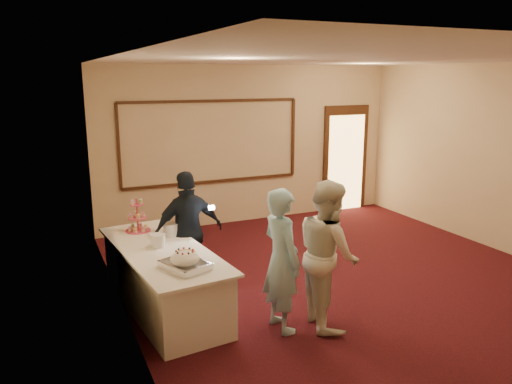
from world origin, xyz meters
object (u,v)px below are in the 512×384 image
plate_stack_a (158,241)px  man (281,260)px  cupcake_stand (137,218)px  tart (186,255)px  guest (188,231)px  pavlova_tray (185,261)px  plate_stack_b (171,230)px  buffet_table (164,278)px  woman (328,253)px

plate_stack_a → man: man is taller
cupcake_stand → tart: cupcake_stand is taller
tart → guest: guest is taller
pavlova_tray → plate_stack_b: bearing=82.8°
plate_stack_b → tart: (-0.05, -0.83, -0.06)m
buffet_table → tart: size_ratio=9.31×
buffet_table → tart: 0.60m
cupcake_stand → plate_stack_b: (0.35, -0.38, -0.09)m
plate_stack_b → tart: 0.84m
man → guest: (-0.62, 1.48, -0.01)m
plate_stack_a → guest: bearing=36.5°
man → woman: woman is taller
tart → cupcake_stand: bearing=104.0°
tart → woman: 1.62m
tart → man: (0.91, -0.63, 0.02)m
plate_stack_a → man: size_ratio=0.12×
man → plate_stack_b: bearing=25.6°
pavlova_tray → tart: pavlova_tray is taller
tart → guest: 0.89m
pavlova_tray → tart: 0.35m
tart → woman: (1.44, -0.73, 0.05)m
plate_stack_b → tart: plate_stack_b is taller
cupcake_stand → tart: 1.26m
plate_stack_a → plate_stack_b: size_ratio=0.94×
tart → guest: bearing=71.4°
plate_stack_a → woman: 2.05m
tart → guest: (0.28, 0.84, 0.00)m
pavlova_tray → plate_stack_a: pavlova_tray is taller
man → woman: bearing=-105.1°
cupcake_stand → plate_stack_b: bearing=-47.7°
plate_stack_a → woman: size_ratio=0.11×
plate_stack_b → guest: bearing=2.5°
woman → buffet_table: bearing=65.8°
woman → guest: bearing=47.0°
pavlova_tray → man: (1.01, -0.30, -0.04)m
cupcake_stand → man: (1.21, -1.85, -0.13)m
guest → plate_stack_a: bearing=33.1°
buffet_table → guest: guest is taller
tart → woman: size_ratio=0.16×
plate_stack_b → woman: woman is taller
cupcake_stand → woman: 2.62m
buffet_table → tart: bearing=-66.1°
pavlova_tray → plate_stack_b: size_ratio=2.98×
plate_stack_a → cupcake_stand: bearing=97.7°
plate_stack_a → buffet_table: bearing=-72.4°
buffet_table → woman: size_ratio=1.48×
cupcake_stand → tart: size_ratio=1.83×
cupcake_stand → plate_stack_a: (0.10, -0.73, -0.10)m
plate_stack_a → plate_stack_b: bearing=54.7°
plate_stack_a → tart: 0.53m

